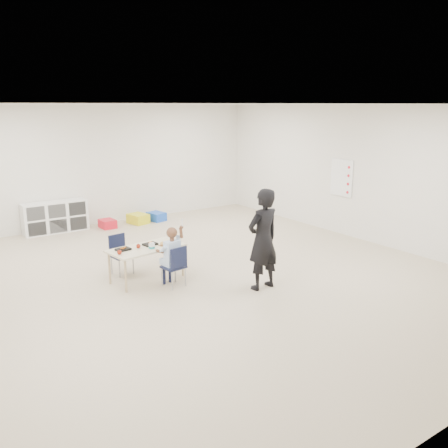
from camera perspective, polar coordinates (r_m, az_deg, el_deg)
room at (r=7.63m, az=-2.82°, el=3.61°), size 9.00×9.02×2.80m
table at (r=7.86m, az=-9.26°, el=-4.68°), size 1.29×0.78×0.56m
chair_near at (r=7.51m, az=-6.09°, el=-5.04°), size 0.36×0.35×0.67m
chair_far at (r=8.19m, az=-12.20°, el=-3.66°), size 0.36×0.35×0.67m
child at (r=7.45m, az=-6.13°, el=-3.64°), size 0.50×0.50×1.05m
lunch_tray_near at (r=7.88m, az=-8.87°, el=-2.41°), size 0.24×0.19×0.03m
lunch_tray_far at (r=7.68m, az=-12.04°, el=-2.99°), size 0.24×0.19×0.03m
milk_carton at (r=7.65m, az=-8.69°, el=-2.63°), size 0.08×0.08×0.10m
bread_roll at (r=7.82m, az=-7.37°, el=-2.34°), size 0.09×0.09×0.07m
apple_near at (r=7.73m, az=-10.26°, el=-2.63°), size 0.07×0.07×0.07m
apple_far at (r=7.47m, az=-12.47°, el=-3.34°), size 0.07×0.07×0.07m
cubby_shelf at (r=11.28m, az=-19.64°, el=0.81°), size 1.40×0.40×0.70m
rules_poster at (r=10.67m, az=13.96°, el=5.42°), size 0.02×0.60×0.80m
adult at (r=7.28m, az=4.71°, el=-1.86°), size 0.61×0.42×1.58m
bin_red at (r=11.38m, az=-13.83°, el=0.03°), size 0.33×0.42×0.20m
bin_yellow at (r=11.65m, az=-10.30°, el=0.64°), size 0.47×0.54×0.23m
bin_blue at (r=11.86m, az=-8.14°, el=0.90°), size 0.41×0.49×0.21m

